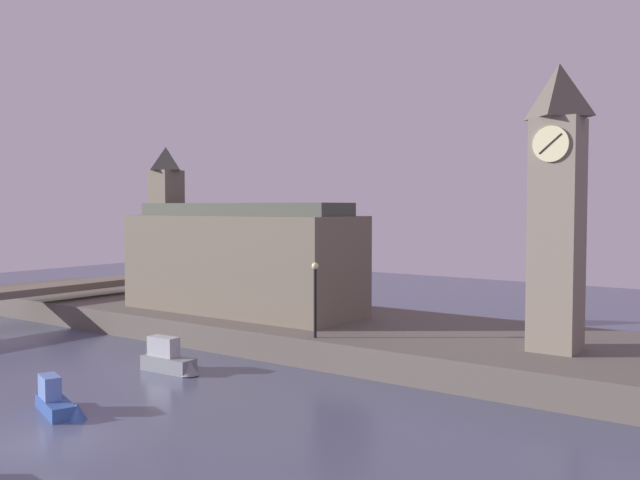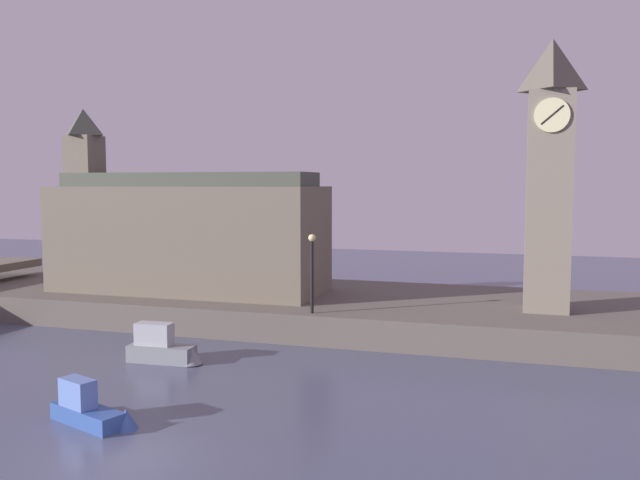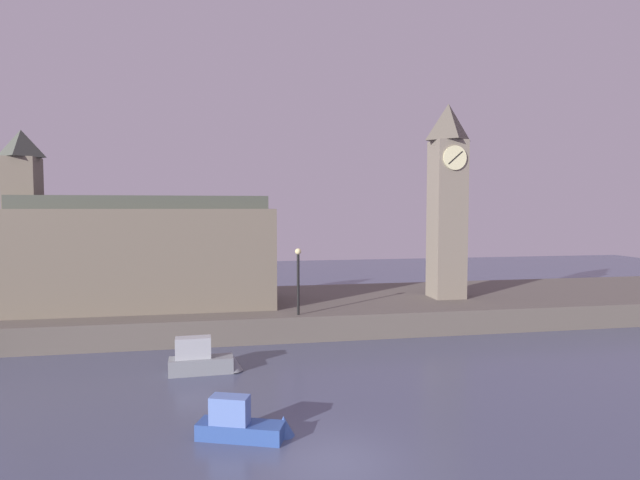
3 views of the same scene
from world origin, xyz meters
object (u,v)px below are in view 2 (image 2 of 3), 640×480
boat_tour_blue (92,410)px  clock_tower (549,172)px  boat_cruiser_grey (164,348)px  parliament_hall (183,232)px  streetlamp (312,264)px

boat_tour_blue → clock_tower: bearing=48.7°
boat_tour_blue → boat_cruiser_grey: bearing=102.5°
boat_tour_blue → boat_cruiser_grey: boat_cruiser_grey is taller
parliament_hall → boat_cruiser_grey: bearing=-66.1°
clock_tower → streetlamp: clock_tower is taller
boat_tour_blue → boat_cruiser_grey: (-1.62, 7.34, 0.13)m
streetlamp → boat_cruiser_grey: 8.01m
parliament_hall → boat_cruiser_grey: size_ratio=4.64×
boat_cruiser_grey → streetlamp: bearing=44.7°
clock_tower → boat_cruiser_grey: clock_tower is taller
streetlamp → boat_tour_blue: bearing=-105.9°
clock_tower → boat_cruiser_grey: size_ratio=3.87×
clock_tower → streetlamp: 12.49m
clock_tower → boat_tour_blue: size_ratio=3.83×
parliament_hall → streetlamp: (9.41, -4.39, -1.02)m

